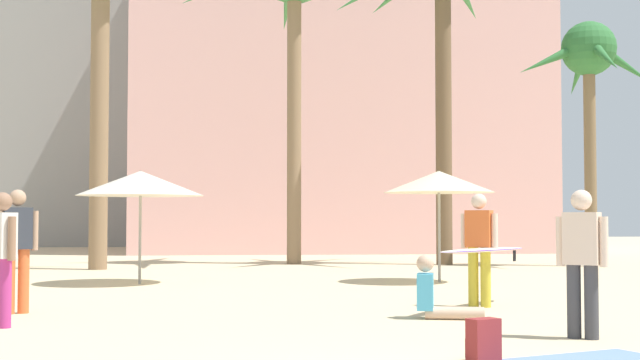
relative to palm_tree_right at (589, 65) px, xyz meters
name	(u,v)px	position (x,y,z in m)	size (l,w,h in m)	color
hotel_pink	(334,79)	(-5.80, 14.29, 1.75)	(17.02, 10.51, 15.29)	beige
palm_tree_right	(589,65)	(0.00, 0.00, 0.00)	(4.66, 4.57, 7.20)	brown
cafe_umbrella_0	(141,183)	(-12.45, -5.68, -3.76)	(2.71, 2.71, 2.40)	gray
cafe_umbrella_1	(439,182)	(-6.01, -5.95, -3.71)	(2.42, 2.42, 2.42)	gray
backpack	(483,341)	(-8.20, -16.53, -5.69)	(0.35, 0.32, 0.42)	maroon
person_near_left	(437,296)	(-7.74, -12.83, -5.59)	(0.98, 0.60, 0.88)	#D1A889
person_near_right	(482,247)	(-6.69, -11.45, -4.95)	(2.24, 2.64, 1.77)	gold
person_mid_center	(2,253)	(-13.48, -13.20, -4.95)	(0.47, 0.52, 1.71)	#B7337F
person_far_left	(17,245)	(-13.67, -11.54, -4.90)	(0.59, 0.36, 1.80)	orange
person_mid_left	(582,257)	(-6.57, -15.03, -4.96)	(0.53, 0.45, 1.71)	#3D3D42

